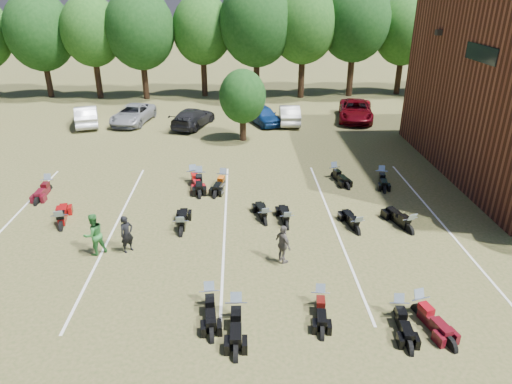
{
  "coord_description": "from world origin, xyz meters",
  "views": [
    {
      "loc": [
        -2.29,
        -15.35,
        10.06
      ],
      "look_at": [
        -1.54,
        4.0,
        1.2
      ],
      "focal_mm": 32.0,
      "sensor_mm": 36.0,
      "label": 1
    }
  ],
  "objects_px": {
    "motorcycle_7": "(62,228)",
    "motorcycle_14": "(49,190)",
    "motorcycle_3": "(236,318)",
    "car_4": "(264,115)",
    "person_green": "(94,234)",
    "person_grey": "(283,244)",
    "person_black": "(127,234)"
  },
  "relations": [
    {
      "from": "motorcycle_7",
      "to": "motorcycle_14",
      "type": "xyz_separation_m",
      "value": [
        -2.11,
        4.24,
        0.0
      ]
    },
    {
      "from": "motorcycle_3",
      "to": "motorcycle_14",
      "type": "height_order",
      "value": "motorcycle_3"
    },
    {
      "from": "car_4",
      "to": "person_green",
      "type": "distance_m",
      "value": 20.34
    },
    {
      "from": "person_grey",
      "to": "motorcycle_7",
      "type": "xyz_separation_m",
      "value": [
        -9.74,
        3.13,
        -0.81
      ]
    },
    {
      "from": "person_black",
      "to": "motorcycle_3",
      "type": "xyz_separation_m",
      "value": [
        4.45,
        -4.35,
        -0.8
      ]
    },
    {
      "from": "car_4",
      "to": "motorcycle_14",
      "type": "xyz_separation_m",
      "value": [
        -12.16,
        -12.33,
        -0.7
      ]
    },
    {
      "from": "person_black",
      "to": "motorcycle_7",
      "type": "bearing_deg",
      "value": 104.35
    },
    {
      "from": "motorcycle_7",
      "to": "car_4",
      "type": "bearing_deg",
      "value": -134.18
    },
    {
      "from": "car_4",
      "to": "motorcycle_3",
      "type": "distance_m",
      "value": 23.08
    },
    {
      "from": "person_black",
      "to": "person_green",
      "type": "height_order",
      "value": "person_green"
    },
    {
      "from": "person_black",
      "to": "motorcycle_3",
      "type": "distance_m",
      "value": 6.27
    },
    {
      "from": "person_black",
      "to": "person_grey",
      "type": "relative_size",
      "value": 0.99
    },
    {
      "from": "person_black",
      "to": "motorcycle_14",
      "type": "distance_m",
      "value": 8.44
    },
    {
      "from": "person_green",
      "to": "motorcycle_7",
      "type": "bearing_deg",
      "value": -85.71
    },
    {
      "from": "motorcycle_3",
      "to": "motorcycle_7",
      "type": "xyz_separation_m",
      "value": [
        -7.9,
        6.4,
        0.0
      ]
    },
    {
      "from": "car_4",
      "to": "motorcycle_14",
      "type": "distance_m",
      "value": 17.33
    },
    {
      "from": "motorcycle_7",
      "to": "motorcycle_14",
      "type": "bearing_deg",
      "value": -76.42
    },
    {
      "from": "motorcycle_7",
      "to": "person_grey",
      "type": "bearing_deg",
      "value": 149.21
    },
    {
      "from": "car_4",
      "to": "person_green",
      "type": "bearing_deg",
      "value": -134.63
    },
    {
      "from": "person_green",
      "to": "motorcycle_3",
      "type": "relative_size",
      "value": 0.77
    },
    {
      "from": "motorcycle_3",
      "to": "car_4",
      "type": "bearing_deg",
      "value": 85.27
    },
    {
      "from": "person_green",
      "to": "motorcycle_14",
      "type": "xyz_separation_m",
      "value": [
        -4.3,
        6.43,
        -0.89
      ]
    },
    {
      "from": "car_4",
      "to": "person_black",
      "type": "height_order",
      "value": "person_black"
    },
    {
      "from": "car_4",
      "to": "motorcycle_7",
      "type": "height_order",
      "value": "car_4"
    },
    {
      "from": "car_4",
      "to": "person_grey",
      "type": "xyz_separation_m",
      "value": [
        -0.31,
        -19.7,
        0.11
      ]
    },
    {
      "from": "motorcycle_3",
      "to": "person_black",
      "type": "bearing_deg",
      "value": 136.24
    },
    {
      "from": "person_green",
      "to": "person_black",
      "type": "bearing_deg",
      "value": 145.67
    },
    {
      "from": "person_black",
      "to": "person_grey",
      "type": "height_order",
      "value": "person_grey"
    },
    {
      "from": "motorcycle_7",
      "to": "motorcycle_14",
      "type": "distance_m",
      "value": 4.74
    },
    {
      "from": "motorcycle_7",
      "to": "motorcycle_14",
      "type": "height_order",
      "value": "motorcycle_7"
    },
    {
      "from": "car_4",
      "to": "person_black",
      "type": "bearing_deg",
      "value": -131.38
    },
    {
      "from": "person_green",
      "to": "person_grey",
      "type": "height_order",
      "value": "person_green"
    }
  ]
}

